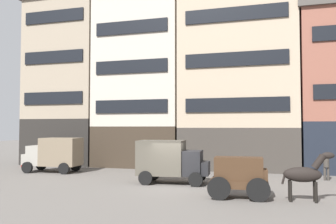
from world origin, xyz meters
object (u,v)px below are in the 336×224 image
object	(u,v)px
cargo_wagon	(240,174)
draft_horse	(305,174)
pedestrian_officer	(326,165)
fire_hydrant_curbside	(22,162)
delivery_truck_near	(54,154)
delivery_truck_far	(171,160)

from	to	relation	value
cargo_wagon	draft_horse	world-z (taller)	draft_horse
pedestrian_officer	fire_hydrant_curbside	bearing A→B (deg)	177.19
pedestrian_officer	fire_hydrant_curbside	size ratio (longest dim) A/B	2.16
pedestrian_officer	draft_horse	bearing A→B (deg)	-105.37
cargo_wagon	delivery_truck_near	world-z (taller)	delivery_truck_near
delivery_truck_near	fire_hydrant_curbside	world-z (taller)	delivery_truck_near
cargo_wagon	fire_hydrant_curbside	xyz separation A→B (m)	(-19.19, 8.54, -0.72)
cargo_wagon	delivery_truck_far	bearing A→B (deg)	142.01
draft_horse	pedestrian_officer	bearing A→B (deg)	74.63
pedestrian_officer	delivery_truck_near	bearing A→B (deg)	-176.58
fire_hydrant_curbside	pedestrian_officer	bearing A→B (deg)	-2.81
delivery_truck_near	delivery_truck_far	world-z (taller)	same
delivery_truck_near	delivery_truck_far	distance (m)	10.40
cargo_wagon	pedestrian_officer	world-z (taller)	cargo_wagon
delivery_truck_near	cargo_wagon	bearing A→B (deg)	-23.16
delivery_truck_far	fire_hydrant_curbside	xyz separation A→B (m)	(-14.76, 5.08, -1.00)
delivery_truck_near	delivery_truck_far	size ratio (longest dim) A/B	1.00
cargo_wagon	fire_hydrant_curbside	size ratio (longest dim) A/B	3.58
delivery_truck_far	pedestrian_officer	bearing A→B (deg)	22.48
cargo_wagon	delivery_truck_far	distance (m)	5.63
cargo_wagon	delivery_truck_far	xyz separation A→B (m)	(-4.43, 3.46, 0.28)
cargo_wagon	fire_hydrant_curbside	world-z (taller)	cargo_wagon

